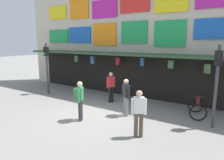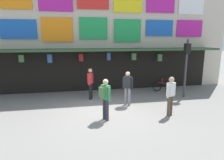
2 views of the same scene
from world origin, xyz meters
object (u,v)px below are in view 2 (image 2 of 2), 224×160
Objects in this scene: traffic_light_far at (186,59)px; pedestrian_in_red at (90,82)px; bicycle_parked at (164,87)px; pedestrian_in_black at (105,96)px; pedestrian_in_blue at (128,87)px; pedestrian_in_green at (171,94)px.

pedestrian_in_red is at bearing 173.44° from traffic_light_far.
pedestrian_in_black reaches higher than bicycle_parked.
traffic_light_far reaches higher than pedestrian_in_blue.
pedestrian_in_red reaches higher than bicycle_parked.
bicycle_parked is at bearing 130.82° from traffic_light_far.
bicycle_parked is 0.79× the size of pedestrian_in_red.
pedestrian_in_blue is at bearing 49.38° from pedestrian_in_black.
traffic_light_far is at bearing 12.03° from pedestrian_in_blue.
bicycle_parked is (-0.78, 0.90, -1.75)m from traffic_light_far.
pedestrian_in_green and pedestrian_in_black have the same top height.
bicycle_parked is 5.19m from pedestrian_in_black.
pedestrian_in_green is at bearing -48.48° from pedestrian_in_blue.
pedestrian_in_red is (-4.40, -0.31, 0.55)m from bicycle_parked.
pedestrian_in_black is (-1.34, -1.57, 0.04)m from pedestrian_in_blue.
pedestrian_in_black is (-4.04, -3.21, 0.59)m from bicycle_parked.
pedestrian_in_blue is (-3.48, -0.74, -1.19)m from traffic_light_far.
pedestrian_in_red is at bearing -175.99° from bicycle_parked.
traffic_light_far is 3.75m from pedestrian_in_blue.
bicycle_parked is 3.21m from pedestrian_in_blue.
traffic_light_far is 2.12m from bicycle_parked.
pedestrian_in_green is 1.00× the size of pedestrian_in_red.
traffic_light_far is at bearing 25.57° from pedestrian_in_black.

